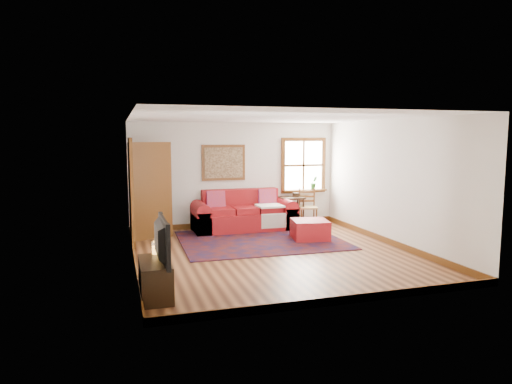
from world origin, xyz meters
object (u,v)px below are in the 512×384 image
object	(u,v)px
ladder_back_chair	(308,206)
media_cabinet	(155,279)
side_table	(291,202)
red_ottoman	(310,230)
red_leather_sofa	(244,217)

from	to	relation	value
ladder_back_chair	media_cabinet	world-z (taller)	ladder_back_chair
side_table	ladder_back_chair	xyz separation A→B (m)	(0.38, -0.12, -0.09)
red_ottoman	ladder_back_chair	size ratio (longest dim) A/B	0.80
ladder_back_chair	media_cabinet	bearing A→B (deg)	-134.51
red_ottoman	side_table	bearing A→B (deg)	93.47
ladder_back_chair	red_leather_sofa	bearing A→B (deg)	-179.63
red_leather_sofa	media_cabinet	xyz separation A→B (m)	(-2.35, -4.03, -0.06)
media_cabinet	red_leather_sofa	bearing A→B (deg)	59.74
side_table	media_cabinet	size ratio (longest dim) A/B	0.78
red_leather_sofa	ladder_back_chair	bearing A→B (deg)	0.37
side_table	ladder_back_chair	size ratio (longest dim) A/B	0.77
red_leather_sofa	ladder_back_chair	world-z (taller)	red_leather_sofa
red_leather_sofa	side_table	world-z (taller)	red_leather_sofa
media_cabinet	ladder_back_chair	bearing A→B (deg)	45.49
red_leather_sofa	red_ottoman	size ratio (longest dim) A/B	3.25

